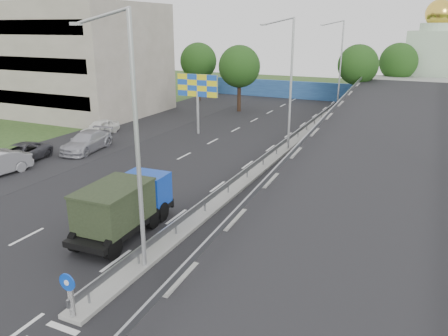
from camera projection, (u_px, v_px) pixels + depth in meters
The scene contains 21 objects.
road_surface at pixel (219, 166), 31.51m from camera, with size 26.00×90.00×0.04m, color black.
parking_strip at pixel (80, 146), 36.74m from camera, with size 8.00×90.00×0.05m, color black.
median at pixel (276, 155), 33.72m from camera, with size 1.00×44.00×0.20m, color gray.
overpass_ramp at pixel (381, 145), 30.19m from camera, with size 10.00×50.00×3.50m.
median_guardrail at pixel (277, 147), 33.52m from camera, with size 0.09×44.00×0.71m.
sign_bollard at pixel (70, 295), 14.63m from camera, with size 0.64×0.23×1.67m.
lamp_post_near at pixel (132, 132), 16.40m from camera, with size 2.74×0.18×10.08m.
lamp_post_mid at pixel (289, 78), 33.63m from camera, with size 2.74×0.18×10.08m.
lamp_post_far at pixel (339, 60), 50.86m from camera, with size 2.74×0.18×10.08m.
beige_building at pixel (55, 59), 50.84m from camera, with size 24.00×14.00×12.00m, color gray.
blue_wall at pixel (314, 91), 59.11m from camera, with size 30.00×0.50×2.40m, color navy.
church at pixel (433, 59), 59.10m from camera, with size 7.00×7.00×13.80m.
billboard at pixel (197, 89), 39.52m from camera, with size 4.00×0.24×5.50m.
tree_left_mid at pixel (239, 67), 49.95m from camera, with size 4.80×4.80×7.60m.
tree_median_far at pixel (358, 65), 52.02m from camera, with size 4.80×4.80×7.60m.
tree_left_far at pixel (198, 61), 57.47m from camera, with size 4.80×4.80×7.60m.
tree_ramp_far at pixel (398, 62), 56.44m from camera, with size 4.80×4.80×7.60m.
dump_truck at pixel (124, 205), 20.88m from camera, with size 2.54×6.13×2.66m.
parked_car_c at pixel (20, 154), 32.01m from camera, with size 2.30×4.98×1.38m, color #39393E.
parked_car_d at pixel (87, 142), 35.05m from camera, with size 2.16×5.31×1.54m, color #A5A5AE.
parked_car_e at pixel (100, 127), 40.23m from camera, with size 1.66×4.12×1.40m, color white.
Camera 1 is at (10.01, -7.04, 9.62)m, focal length 35.00 mm.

